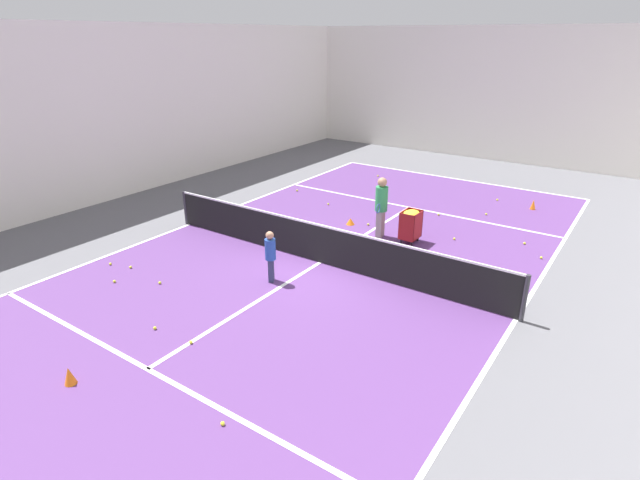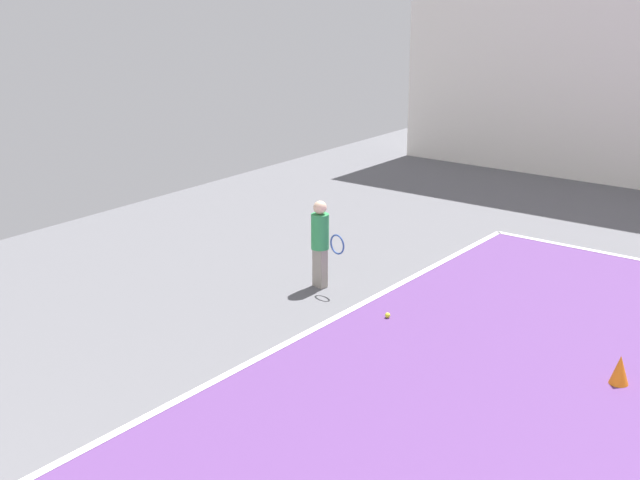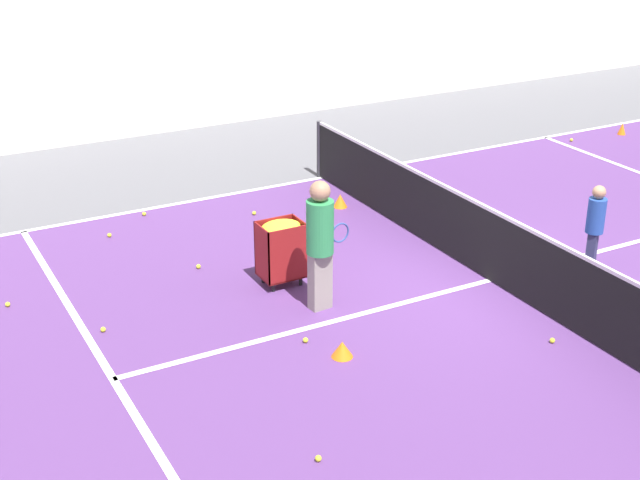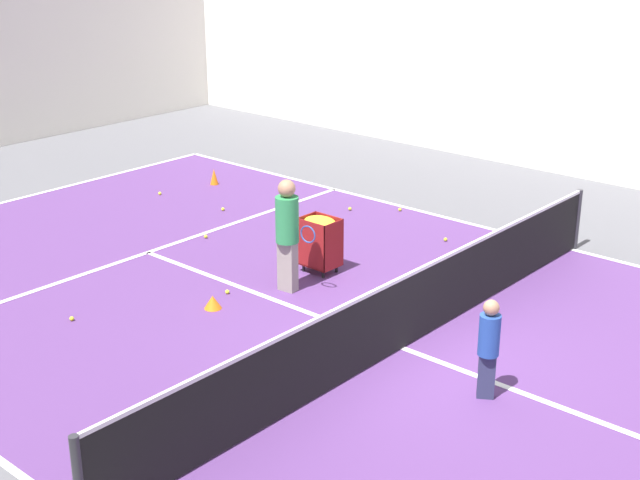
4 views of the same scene
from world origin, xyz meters
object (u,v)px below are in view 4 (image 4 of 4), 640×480
Objects in this scene: tennis_net at (403,311)px; training_cone_0 at (214,177)px; coach_at_net at (287,228)px; ball_cart at (320,234)px; child_midcourt at (489,342)px.

training_cone_0 is at bearing 65.05° from tennis_net.
coach_at_net is 1.90× the size of ball_cart.
coach_at_net reaches higher than child_midcourt.
ball_cart is at bearing 63.41° from tennis_net.
tennis_net is 5.73× the size of coach_at_net.
ball_cart is 5.62m from training_cone_0.
training_cone_0 is at bearing 142.84° from coach_at_net.
ball_cart is at bearing -114.07° from training_cone_0.
ball_cart reaches higher than training_cone_0.
child_midcourt is (-0.39, -1.56, 0.19)m from tennis_net.
coach_at_net is 4.21m from child_midcourt.
ball_cart is at bearing 92.38° from coach_at_net.
coach_at_net reaches higher than tennis_net.
child_midcourt is at bearing -113.23° from training_cone_0.
training_cone_0 is (3.20, 5.25, -0.87)m from coach_at_net.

